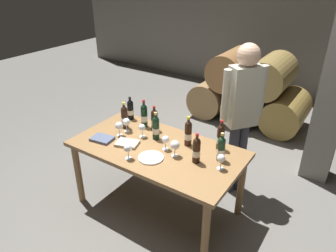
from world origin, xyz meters
TOP-DOWN VIEW (x-y plane):
  - ground_plane at (0.00, 0.00)m, footprint 14.00×14.00m
  - cellar_back_wall at (0.00, 4.20)m, footprint 10.00×0.24m
  - barrel_stack at (0.00, 2.60)m, footprint 1.86×0.90m
  - dining_table at (0.00, 0.00)m, footprint 1.70×0.90m
  - wine_bottle_0 at (0.53, 0.32)m, footprint 0.07×0.07m
  - wine_bottle_1 at (-0.11, 0.14)m, footprint 0.07×0.07m
  - wine_bottle_2 at (-0.23, 0.28)m, footprint 0.07×0.07m
  - wine_bottle_3 at (0.23, 0.21)m, footprint 0.07×0.07m
  - wine_bottle_4 at (-0.62, 0.35)m, footprint 0.07×0.07m
  - wine_bottle_5 at (-0.37, 0.29)m, footprint 0.07×0.07m
  - wine_bottle_6 at (-0.54, 0.15)m, footprint 0.07×0.07m
  - wine_bottle_7 at (0.45, -0.01)m, footprint 0.07×0.07m
  - wine_bottle_8 at (0.62, 0.14)m, footprint 0.07×0.07m
  - wine_glass_0 at (-0.46, 0.09)m, footprint 0.08×0.08m
  - wine_glass_1 at (0.09, 0.02)m, footprint 0.07×0.07m
  - wine_glass_2 at (0.68, 0.01)m, footprint 0.07×0.07m
  - wine_glass_3 at (0.23, -0.03)m, footprint 0.09×0.09m
  - wine_glass_4 at (-0.25, 0.09)m, footprint 0.07×0.07m
  - wine_glass_5 at (-0.10, -0.31)m, footprint 0.08×0.08m
  - wine_glass_6 at (-0.46, -0.02)m, footprint 0.08×0.08m
  - tasting_notebook at (-0.55, -0.20)m, footprint 0.24×0.19m
  - leather_ledger at (-0.28, -0.12)m, footprint 0.26×0.22m
  - serving_plate at (0.07, -0.19)m, footprint 0.24×0.24m
  - sommelier_presenting at (0.56, 0.75)m, footprint 0.34×0.41m

SIDE VIEW (x-z plane):
  - ground_plane at x=0.00m, z-range 0.00..0.00m
  - barrel_stack at x=0.00m, z-range -0.05..1.09m
  - dining_table at x=0.00m, z-range 0.29..1.05m
  - serving_plate at x=0.07m, z-range 0.76..0.77m
  - tasting_notebook at x=-0.55m, z-range 0.76..0.79m
  - leather_ledger at x=-0.28m, z-range 0.76..0.79m
  - wine_glass_4 at x=-0.25m, z-range 0.79..0.94m
  - wine_glass_2 at x=0.68m, z-range 0.79..0.94m
  - wine_glass_1 at x=0.09m, z-range 0.79..0.94m
  - wine_glass_5 at x=-0.10m, z-range 0.79..0.94m
  - wine_glass_0 at x=-0.46m, z-range 0.79..0.95m
  - wine_glass_6 at x=-0.46m, z-range 0.79..0.95m
  - wine_glass_3 at x=0.23m, z-range 0.79..0.96m
  - wine_bottle_4 at x=-0.62m, z-range 0.74..1.02m
  - wine_bottle_2 at x=-0.23m, z-range 0.74..1.02m
  - wine_bottle_8 at x=0.62m, z-range 0.74..1.03m
  - wine_bottle_7 at x=0.45m, z-range 0.74..1.03m
  - wine_bottle_6 at x=-0.54m, z-range 0.74..1.04m
  - wine_bottle_1 at x=-0.11m, z-range 0.74..1.04m
  - wine_bottle_0 at x=0.53m, z-range 0.74..1.05m
  - wine_bottle_3 at x=0.23m, z-range 0.74..1.05m
  - wine_bottle_5 at x=-0.37m, z-range 0.74..1.06m
  - sommelier_presenting at x=0.56m, z-range 0.19..1.90m
  - cellar_back_wall at x=0.00m, z-range 0.00..2.80m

